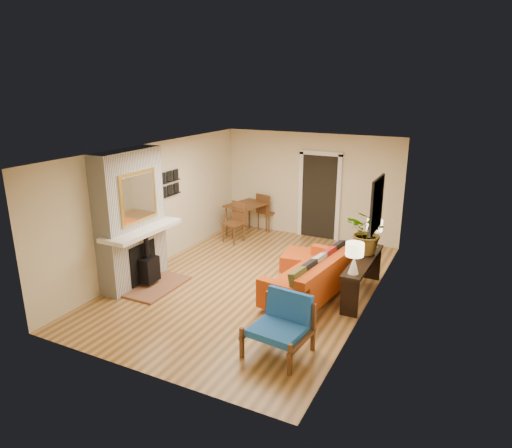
# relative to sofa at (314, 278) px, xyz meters

# --- Properties ---
(room_shell) EXTENTS (6.50, 6.50, 6.50)m
(room_shell) POSITION_rel_sofa_xyz_m (-0.70, 2.68, 0.87)
(room_shell) COLOR #C1864A
(room_shell) RESTS_ON ground
(fireplace) EXTENTS (1.09, 1.68, 2.60)m
(fireplace) POSITION_rel_sofa_xyz_m (-3.30, -0.95, 0.87)
(fireplace) COLOR white
(fireplace) RESTS_ON ground
(sofa) EXTENTS (1.21, 2.26, 0.85)m
(sofa) POSITION_rel_sofa_xyz_m (0.00, 0.00, 0.00)
(sofa) COLOR silver
(sofa) RESTS_ON ground
(ottoman) EXTENTS (0.88, 0.88, 0.40)m
(ottoman) POSITION_rel_sofa_xyz_m (-0.61, 1.03, -0.14)
(ottoman) COLOR silver
(ottoman) RESTS_ON ground
(blue_chair) EXTENTS (0.90, 0.89, 0.86)m
(blue_chair) POSITION_rel_sofa_xyz_m (0.17, -1.85, 0.09)
(blue_chair) COLOR brown
(blue_chair) RESTS_ON ground
(dining_table) EXTENTS (1.05, 1.86, 0.98)m
(dining_table) POSITION_rel_sofa_xyz_m (-2.71, 2.68, 0.27)
(dining_table) COLOR brown
(dining_table) RESTS_ON ground
(console_table) EXTENTS (0.34, 1.85, 0.72)m
(console_table) POSITION_rel_sofa_xyz_m (0.77, 0.43, 0.20)
(console_table) COLOR black
(console_table) RESTS_ON ground
(lamp_near) EXTENTS (0.30, 0.30, 0.54)m
(lamp_near) POSITION_rel_sofa_xyz_m (0.77, -0.29, 0.69)
(lamp_near) COLOR white
(lamp_near) RESTS_ON console_table
(lamp_far) EXTENTS (0.30, 0.30, 0.54)m
(lamp_far) POSITION_rel_sofa_xyz_m (0.77, 1.17, 0.69)
(lamp_far) COLOR white
(lamp_far) RESTS_ON console_table
(houseplant) EXTENTS (0.94, 0.88, 0.84)m
(houseplant) POSITION_rel_sofa_xyz_m (0.76, 0.73, 0.77)
(houseplant) COLOR #1E5919
(houseplant) RESTS_ON console_table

